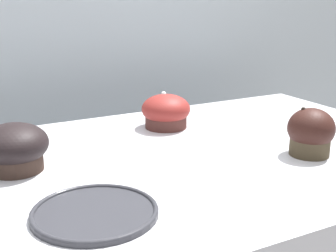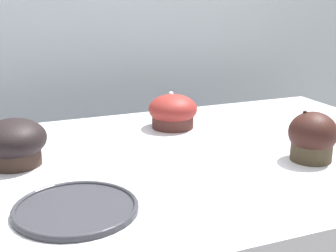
{
  "view_description": "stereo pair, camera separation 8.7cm",
  "coord_description": "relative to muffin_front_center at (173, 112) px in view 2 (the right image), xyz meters",
  "views": [
    {
      "loc": [
        -0.41,
        -0.7,
        1.25
      ],
      "look_at": [
        -0.02,
        0.04,
        1.0
      ],
      "focal_mm": 50.0,
      "sensor_mm": 36.0,
      "label": 1
    },
    {
      "loc": [
        -0.33,
        -0.73,
        1.25
      ],
      "look_at": [
        -0.02,
        0.04,
        1.0
      ],
      "focal_mm": 50.0,
      "sensor_mm": 36.0,
      "label": 2
    }
  ],
  "objects": [
    {
      "name": "wall_back",
      "position": [
        -0.04,
        0.43,
        -0.09
      ],
      "size": [
        3.2,
        0.1,
        1.8
      ],
      "primitive_type": "cube",
      "color": "#A8B2B7",
      "rests_on": "ground"
    },
    {
      "name": "muffin_front_center",
      "position": [
        0.0,
        0.0,
        0.0
      ],
      "size": [
        0.11,
        0.11,
        0.08
      ],
      "color": "#4A2620",
      "rests_on": "display_counter"
    },
    {
      "name": "muffin_back_left",
      "position": [
        -0.34,
        -0.11,
        0.0
      ],
      "size": [
        0.11,
        0.11,
        0.08
      ],
      "color": "#35251E",
      "rests_on": "display_counter"
    },
    {
      "name": "muffin_back_right",
      "position": [
        0.15,
        -0.28,
        0.01
      ],
      "size": [
        0.08,
        0.08,
        0.09
      ],
      "color": "#3E3221",
      "rests_on": "display_counter"
    },
    {
      "name": "serving_plate",
      "position": [
        -0.28,
        -0.32,
        -0.03
      ],
      "size": [
        0.17,
        0.17,
        0.01
      ],
      "color": "#2D2D33",
      "rests_on": "display_counter"
    }
  ]
}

